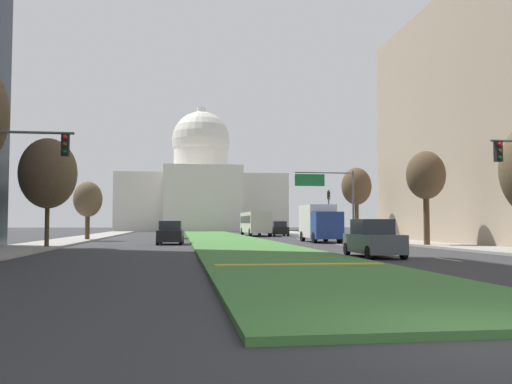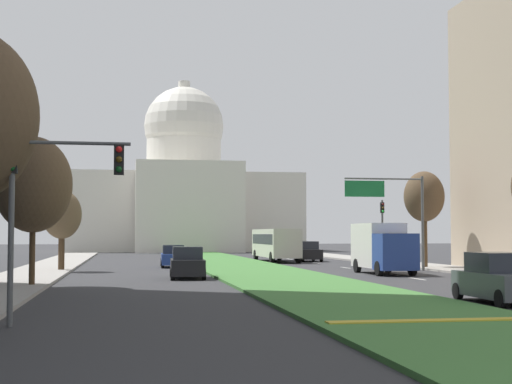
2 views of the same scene
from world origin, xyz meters
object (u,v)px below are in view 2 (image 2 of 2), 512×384
object	(u,v)px
overhead_guide_sign	(393,203)
street_tree_left_mid	(33,185)
sedan_lead_stopped	(498,280)
city_bus	(275,242)
box_truck_delivery	(382,247)
sedan_far_horizon	(308,252)
sedan_midblock	(187,264)
capitol_building	(184,195)
street_tree_left_far	(62,215)
street_tree_right_far	(424,197)
traffic_light_near_left	(44,188)
traffic_light_far_right	(382,224)
sedan_distant	(173,257)

from	to	relation	value
overhead_guide_sign	street_tree_left_mid	distance (m)	25.63
sedan_lead_stopped	city_bus	world-z (taller)	city_bus
sedan_lead_stopped	box_truck_delivery	xyz separation A→B (m)	(2.53, 19.98, 0.82)
street_tree_left_mid	sedan_far_horizon	size ratio (longest dim) A/B	1.52
overhead_guide_sign	sedan_midblock	distance (m)	16.49
capitol_building	sedan_far_horizon	distance (m)	46.52
overhead_guide_sign	sedan_far_horizon	xyz separation A→B (m)	(-1.47, 18.69, -3.80)
street_tree_left_far	box_truck_delivery	xyz separation A→B (m)	(20.25, -6.26, -2.10)
street_tree_left_mid	street_tree_right_far	xyz separation A→B (m)	(25.69, 15.05, 0.33)
capitol_building	street_tree_right_far	size ratio (longest dim) A/B	4.71
street_tree_right_far	sedan_lead_stopped	world-z (taller)	street_tree_right_far
traffic_light_near_left	traffic_light_far_right	bearing A→B (deg)	58.19
street_tree_right_far	sedan_midblock	distance (m)	20.60
traffic_light_near_left	sedan_midblock	size ratio (longest dim) A/B	1.24
traffic_light_near_left	city_bus	bearing A→B (deg)	71.35
capitol_building	sedan_far_horizon	world-z (taller)	capitol_building
box_truck_delivery	street_tree_right_far	bearing A→B (deg)	49.15
traffic_light_near_left	sedan_far_horizon	xyz separation A→B (m)	(18.79, 46.67, -2.94)
traffic_light_near_left	city_bus	xyz separation A→B (m)	(15.68, 46.45, -2.03)
capitol_building	street_tree_left_far	world-z (taller)	capitol_building
street_tree_left_far	sedan_far_horizon	world-z (taller)	street_tree_left_far
street_tree_left_mid	street_tree_left_far	bearing A→B (deg)	89.66
overhead_guide_sign	street_tree_left_far	size ratio (longest dim) A/B	1.19
sedan_distant	traffic_light_far_right	bearing A→B (deg)	-1.59
traffic_light_near_left	street_tree_right_far	size ratio (longest dim) A/B	0.73
sedan_midblock	box_truck_delivery	world-z (taller)	box_truck_delivery
street_tree_right_far	box_truck_delivery	size ratio (longest dim) A/B	1.11
traffic_light_far_right	box_truck_delivery	size ratio (longest dim) A/B	0.81
sedan_distant	sedan_lead_stopped	bearing A→B (deg)	-72.66
street_tree_left_mid	sedan_distant	size ratio (longest dim) A/B	1.59
street_tree_left_mid	street_tree_left_far	size ratio (longest dim) A/B	1.31
traffic_light_far_right	street_tree_right_far	xyz separation A→B (m)	(1.37, -5.22, 1.87)
sedan_lead_stopped	box_truck_delivery	world-z (taller)	box_truck_delivery
capitol_building	traffic_light_far_right	world-z (taller)	capitol_building
street_tree_right_far	sedan_lead_stopped	xyz separation A→B (m)	(-7.89, -26.17, -4.33)
sedan_distant	box_truck_delivery	world-z (taller)	box_truck_delivery
capitol_building	street_tree_left_far	xyz separation A→B (m)	(-12.71, -61.23, -4.64)
sedan_lead_stopped	sedan_far_horizon	distance (m)	42.40
sedan_lead_stopped	sedan_far_horizon	xyz separation A→B (m)	(3.11, 42.28, 0.00)
sedan_midblock	traffic_light_near_left	bearing A→B (deg)	-104.81
sedan_lead_stopped	sedan_midblock	bearing A→B (deg)	120.56
sedan_lead_stopped	capitol_building	bearing A→B (deg)	93.27
street_tree_right_far	city_bus	bearing A→B (deg)	116.40
traffic_light_near_left	sedan_lead_stopped	bearing A→B (deg)	15.64
street_tree_left_mid	street_tree_right_far	distance (m)	29.77
street_tree_right_far	box_truck_delivery	world-z (taller)	street_tree_right_far
street_tree_right_far	traffic_light_near_left	bearing A→B (deg)	-127.64
sedan_far_horizon	street_tree_left_mid	bearing A→B (deg)	-123.87
overhead_guide_sign	street_tree_right_far	size ratio (longest dim) A/B	0.92
street_tree_right_far	sedan_distant	xyz separation A→B (m)	(-17.83, 5.68, -4.39)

